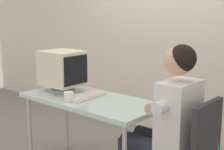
# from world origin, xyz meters

# --- Properties ---
(wall_back) EXTENTS (8.00, 0.10, 3.00)m
(wall_back) POSITION_xyz_m (0.30, 1.40, 1.50)
(wall_back) COLOR beige
(wall_back) RESTS_ON ground_plane
(desk) EXTENTS (1.32, 0.61, 0.74)m
(desk) POSITION_xyz_m (0.00, 0.00, 0.68)
(desk) COLOR #B7B7BC
(desk) RESTS_ON ground_plane
(crt_monitor) EXTENTS (0.39, 0.34, 0.40)m
(crt_monitor) POSITION_xyz_m (-0.39, 0.02, 0.96)
(crt_monitor) COLOR beige
(crt_monitor) RESTS_ON desk
(keyboard) EXTENTS (0.19, 0.41, 0.03)m
(keyboard) POSITION_xyz_m (-0.04, -0.01, 0.75)
(keyboard) COLOR beige
(keyboard) RESTS_ON desk
(person_seated) EXTENTS (0.72, 0.55, 1.29)m
(person_seated) POSITION_xyz_m (0.79, 0.01, 0.71)
(person_seated) COLOR silver
(person_seated) RESTS_ON ground_plane
(desk_mug) EXTENTS (0.08, 0.09, 0.08)m
(desk_mug) POSITION_xyz_m (-0.07, -0.19, 0.78)
(desk_mug) COLOR white
(desk_mug) RESTS_ON desk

